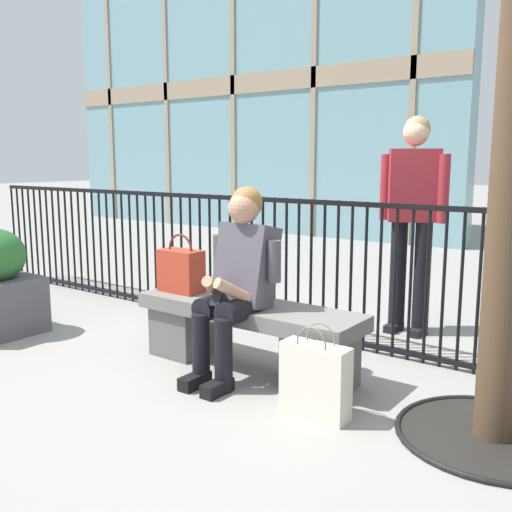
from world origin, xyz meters
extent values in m
plane|color=gray|center=(0.00, 0.00, 0.00)|extent=(60.00, 60.00, 0.00)
cube|color=slate|center=(0.00, 0.00, 0.40)|extent=(1.60, 0.44, 0.10)
cube|color=#605E5B|center=(-0.56, 0.00, 0.17)|extent=(0.36, 0.37, 0.35)
cube|color=#605E5B|center=(0.56, 0.00, 0.17)|extent=(0.36, 0.37, 0.35)
cylinder|color=black|center=(-0.07, -0.18, 0.47)|extent=(0.15, 0.40, 0.15)
cylinder|color=black|center=(-0.07, -0.38, 0.23)|extent=(0.11, 0.11, 0.45)
cube|color=black|center=(-0.07, -0.44, 0.04)|extent=(0.09, 0.22, 0.08)
cylinder|color=black|center=(0.11, -0.18, 0.47)|extent=(0.15, 0.40, 0.15)
cylinder|color=black|center=(0.11, -0.38, 0.23)|extent=(0.11, 0.11, 0.45)
cube|color=black|center=(0.11, -0.44, 0.04)|extent=(0.09, 0.22, 0.08)
cube|color=#4C4751|center=(0.02, -0.04, 0.71)|extent=(0.36, 0.30, 0.55)
cylinder|color=#4C4751|center=(-0.20, -0.04, 0.76)|extent=(0.08, 0.08, 0.26)
cylinder|color=tan|center=(-0.06, -0.26, 0.59)|extent=(0.16, 0.28, 0.20)
cylinder|color=#4C4751|center=(0.24, -0.04, 0.76)|extent=(0.08, 0.08, 0.26)
cylinder|color=tan|center=(0.10, -0.26, 0.59)|extent=(0.16, 0.28, 0.20)
cube|color=black|center=(0.02, -0.32, 0.57)|extent=(0.07, 0.10, 0.13)
sphere|color=tan|center=(0.02, -0.06, 1.08)|extent=(0.20, 0.20, 0.20)
sphere|color=olive|center=(0.02, -0.03, 1.11)|extent=(0.20, 0.20, 0.20)
cube|color=#B23823|center=(-0.58, -0.01, 0.60)|extent=(0.32, 0.17, 0.30)
torus|color=maroon|center=(-0.58, -0.01, 0.75)|extent=(0.22, 0.02, 0.22)
cube|color=beige|center=(0.73, -0.35, 0.20)|extent=(0.38, 0.14, 0.40)
torus|color=slate|center=(0.73, -0.40, 0.42)|extent=(0.18, 0.01, 0.18)
torus|color=slate|center=(0.73, -0.30, 0.42)|extent=(0.18, 0.01, 0.18)
cylinder|color=black|center=(0.43, 1.44, 0.45)|extent=(0.13, 0.13, 0.90)
cube|color=black|center=(0.43, 1.40, 0.03)|extent=(0.09, 0.22, 0.06)
cylinder|color=black|center=(0.63, 1.44, 0.45)|extent=(0.13, 0.13, 0.90)
cube|color=black|center=(0.63, 1.40, 0.03)|extent=(0.09, 0.22, 0.06)
cube|color=maroon|center=(0.53, 1.44, 1.18)|extent=(0.44, 0.37, 0.56)
cylinder|color=maroon|center=(0.30, 1.44, 1.16)|extent=(0.08, 0.08, 0.52)
cylinder|color=maroon|center=(0.77, 1.44, 1.16)|extent=(0.08, 0.08, 0.52)
sphere|color=#DBAD89|center=(0.53, 1.44, 1.58)|extent=(0.20, 0.20, 0.20)
sphere|color=#997F59|center=(0.53, 1.46, 1.61)|extent=(0.20, 0.20, 0.20)
cylinder|color=black|center=(-4.07, 0.80, 0.54)|extent=(0.02, 0.02, 1.09)
cylinder|color=black|center=(-3.95, 0.80, 0.54)|extent=(0.02, 0.02, 1.09)
cylinder|color=black|center=(-3.84, 0.80, 0.54)|extent=(0.02, 0.02, 1.09)
cylinder|color=black|center=(-3.73, 0.80, 0.54)|extent=(0.02, 0.02, 1.09)
cylinder|color=black|center=(-3.61, 0.80, 0.54)|extent=(0.02, 0.02, 1.09)
cylinder|color=black|center=(-3.50, 0.80, 0.54)|extent=(0.02, 0.02, 1.09)
cylinder|color=black|center=(-3.39, 0.80, 0.54)|extent=(0.02, 0.02, 1.09)
cylinder|color=black|center=(-3.28, 0.80, 0.54)|extent=(0.02, 0.02, 1.09)
cylinder|color=black|center=(-3.16, 0.80, 0.54)|extent=(0.02, 0.02, 1.09)
cylinder|color=black|center=(-3.05, 0.80, 0.54)|extent=(0.02, 0.02, 1.09)
cylinder|color=black|center=(-2.94, 0.80, 0.54)|extent=(0.02, 0.02, 1.09)
cylinder|color=black|center=(-2.82, 0.80, 0.54)|extent=(0.02, 0.02, 1.09)
cylinder|color=black|center=(-2.71, 0.80, 0.54)|extent=(0.02, 0.02, 1.09)
cylinder|color=black|center=(-2.60, 0.80, 0.54)|extent=(0.02, 0.02, 1.09)
cylinder|color=black|center=(-2.49, 0.80, 0.54)|extent=(0.02, 0.02, 1.09)
cylinder|color=black|center=(-2.37, 0.80, 0.54)|extent=(0.02, 0.02, 1.09)
cylinder|color=black|center=(-2.26, 0.80, 0.54)|extent=(0.02, 0.02, 1.09)
cylinder|color=black|center=(-2.15, 0.80, 0.54)|extent=(0.02, 0.02, 1.09)
cylinder|color=black|center=(-2.03, 0.80, 0.54)|extent=(0.02, 0.02, 1.09)
cylinder|color=black|center=(-1.92, 0.80, 0.54)|extent=(0.02, 0.02, 1.09)
cylinder|color=black|center=(-1.81, 0.80, 0.54)|extent=(0.02, 0.02, 1.09)
cylinder|color=black|center=(-1.69, 0.80, 0.54)|extent=(0.02, 0.02, 1.09)
cylinder|color=black|center=(-1.58, 0.80, 0.54)|extent=(0.02, 0.02, 1.09)
cylinder|color=black|center=(-1.47, 0.80, 0.54)|extent=(0.02, 0.02, 1.09)
cylinder|color=black|center=(-1.36, 0.80, 0.54)|extent=(0.02, 0.02, 1.09)
cylinder|color=black|center=(-1.24, 0.80, 0.54)|extent=(0.02, 0.02, 1.09)
cylinder|color=black|center=(-1.13, 0.80, 0.54)|extent=(0.02, 0.02, 1.09)
cylinder|color=black|center=(-1.02, 0.80, 0.54)|extent=(0.02, 0.02, 1.09)
cylinder|color=black|center=(-0.90, 0.80, 0.54)|extent=(0.02, 0.02, 1.09)
cylinder|color=black|center=(-0.79, 0.80, 0.54)|extent=(0.02, 0.02, 1.09)
cylinder|color=black|center=(-0.68, 0.80, 0.54)|extent=(0.02, 0.02, 1.09)
cylinder|color=black|center=(-0.56, 0.80, 0.54)|extent=(0.02, 0.02, 1.09)
cylinder|color=black|center=(-0.45, 0.80, 0.54)|extent=(0.02, 0.02, 1.09)
cylinder|color=black|center=(-0.34, 0.80, 0.54)|extent=(0.02, 0.02, 1.09)
cylinder|color=black|center=(-0.23, 0.80, 0.54)|extent=(0.02, 0.02, 1.09)
cylinder|color=black|center=(-0.11, 0.80, 0.54)|extent=(0.02, 0.02, 1.09)
cylinder|color=black|center=(0.00, 0.80, 0.54)|extent=(0.02, 0.02, 1.09)
cylinder|color=black|center=(0.11, 0.80, 0.54)|extent=(0.02, 0.02, 1.09)
cylinder|color=black|center=(0.23, 0.80, 0.54)|extent=(0.02, 0.02, 1.09)
cylinder|color=black|center=(0.34, 0.80, 0.54)|extent=(0.02, 0.02, 1.09)
cylinder|color=black|center=(0.45, 0.80, 0.54)|extent=(0.02, 0.02, 1.09)
cylinder|color=black|center=(0.56, 0.80, 0.54)|extent=(0.02, 0.02, 1.09)
cylinder|color=black|center=(0.68, 0.80, 0.54)|extent=(0.02, 0.02, 1.09)
cylinder|color=black|center=(0.79, 0.80, 0.54)|extent=(0.02, 0.02, 1.09)
cylinder|color=black|center=(0.90, 0.80, 0.54)|extent=(0.02, 0.02, 1.09)
cylinder|color=black|center=(1.02, 0.80, 0.54)|extent=(0.02, 0.02, 1.09)
cylinder|color=black|center=(1.13, 0.80, 0.54)|extent=(0.02, 0.02, 1.09)
cylinder|color=black|center=(1.24, 0.80, 0.54)|extent=(0.02, 0.02, 1.09)
cylinder|color=black|center=(1.36, 0.80, 0.54)|extent=(0.02, 0.02, 1.09)
cube|color=black|center=(0.00, 0.80, 0.05)|extent=(8.13, 0.04, 0.04)
cube|color=black|center=(0.00, 0.80, 1.07)|extent=(8.13, 0.04, 0.04)
cylinder|color=black|center=(1.57, -0.03, 0.01)|extent=(0.93, 0.93, 0.01)
torus|color=black|center=(1.57, -0.03, 0.01)|extent=(0.96, 0.96, 0.03)
cube|color=gray|center=(-8.58, 6.06, 4.50)|extent=(0.10, 0.04, 9.00)
cube|color=gray|center=(-6.77, 6.06, 4.50)|extent=(0.10, 0.04, 9.00)
cube|color=gray|center=(-4.96, 6.06, 2.80)|extent=(9.05, 0.04, 0.36)
camera|label=1|loc=(2.23, -2.91, 1.38)|focal=40.41mm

